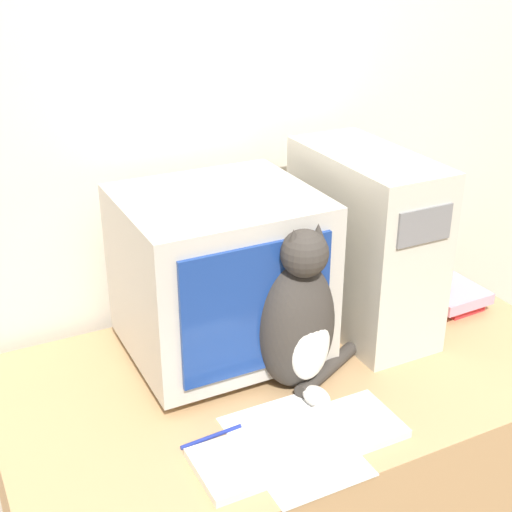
% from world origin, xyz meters
% --- Properties ---
extents(wall_back, '(7.00, 0.05, 2.50)m').
position_xyz_m(wall_back, '(0.00, 0.83, 1.25)').
color(wall_back, beige).
rests_on(wall_back, ground_plane).
extents(desk, '(1.37, 0.76, 0.77)m').
position_xyz_m(desk, '(0.00, 0.38, 0.38)').
color(desk, tan).
rests_on(desk, ground_plane).
extents(crt_monitor, '(0.44, 0.40, 0.41)m').
position_xyz_m(crt_monitor, '(-0.13, 0.53, 0.98)').
color(crt_monitor, '#BCB7AD').
rests_on(crt_monitor, desk).
extents(computer_tower, '(0.21, 0.44, 0.46)m').
position_xyz_m(computer_tower, '(0.26, 0.50, 1.00)').
color(computer_tower, beige).
rests_on(computer_tower, desk).
extents(keyboard, '(0.44, 0.16, 0.02)m').
position_xyz_m(keyboard, '(-0.13, 0.14, 0.78)').
color(keyboard, silver).
rests_on(keyboard, desk).
extents(cat, '(0.29, 0.22, 0.40)m').
position_xyz_m(cat, '(-0.03, 0.32, 0.93)').
color(cat, '#38332D').
rests_on(cat, desk).
extents(book_stack, '(0.16, 0.20, 0.06)m').
position_xyz_m(book_stack, '(0.53, 0.47, 0.80)').
color(book_stack, red).
rests_on(book_stack, desk).
extents(pen, '(0.14, 0.02, 0.01)m').
position_xyz_m(pen, '(-0.28, 0.24, 0.77)').
color(pen, navy).
rests_on(pen, desk).
extents(paper_sheet, '(0.21, 0.30, 0.00)m').
position_xyz_m(paper_sheet, '(-0.14, 0.14, 0.77)').
color(paper_sheet, white).
rests_on(paper_sheet, desk).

